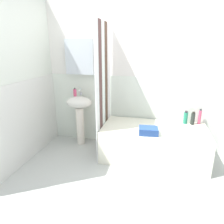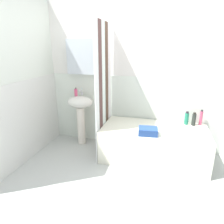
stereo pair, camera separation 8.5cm
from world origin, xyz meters
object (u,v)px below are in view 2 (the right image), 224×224
sink (80,109)px  conditioner_bottle (194,119)px  soap_dispenser (76,92)px  bathtub (153,143)px  body_wash_bottle (201,118)px  lotion_bottle (187,118)px  towel_folded (148,131)px

sink → conditioner_bottle: sink is taller
soap_dispenser → conditioner_bottle: size_ratio=0.69×
sink → bathtub: size_ratio=0.56×
body_wash_bottle → conditioner_bottle: 0.11m
bathtub → lotion_bottle: size_ratio=7.48×
body_wash_bottle → towel_folded: bearing=-142.6°
conditioner_bottle → bathtub: bearing=-153.7°
soap_dispenser → body_wash_bottle: 2.04m
bathtub → lotion_bottle: lotion_bottle is taller
conditioner_bottle → lotion_bottle: lotion_bottle is taller
lotion_bottle → body_wash_bottle: bearing=8.0°
bathtub → lotion_bottle: (0.46, 0.29, 0.35)m
bathtub → towel_folded: 0.39m
soap_dispenser → bathtub: 1.51m
body_wash_bottle → lotion_bottle: body_wash_bottle is taller
sink → conditioner_bottle: size_ratio=4.22×
bathtub → body_wash_bottle: body_wash_bottle is taller
towel_folded → sink: bearing=160.0°
soap_dispenser → towel_folded: soap_dispenser is taller
sink → conditioner_bottle: bearing=2.8°
conditioner_bottle → towel_folded: size_ratio=0.79×
bathtub → towel_folded: bearing=-106.6°
body_wash_bottle → towel_folded: size_ratio=0.94×
lotion_bottle → towel_folded: (-0.54, -0.54, -0.05)m
sink → body_wash_bottle: bearing=3.9°
lotion_bottle → conditioner_bottle: bearing=-7.6°
body_wash_bottle → lotion_bottle: (-0.21, -0.03, -0.02)m
soap_dispenser → towel_folded: (1.26, -0.44, -0.38)m
sink → soap_dispenser: bearing=175.1°
bathtub → sink: bearing=171.5°
soap_dispenser → lotion_bottle: 1.83m
soap_dispenser → lotion_bottle: bearing=3.1°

